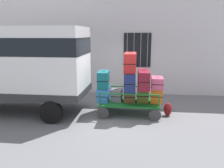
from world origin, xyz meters
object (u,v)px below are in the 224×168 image
(suitcase_midright_middle, at_px, (144,79))
(suitcase_midright_bottom, at_px, (143,95))
(suitcase_right_bottom, at_px, (157,95))
(backpack, at_px, (168,109))
(suitcase_center_top, at_px, (130,62))
(suitcase_center_middle, at_px, (130,81))
(suitcase_left_middle, at_px, (103,79))
(suitcase_center_bottom, at_px, (130,95))
(suitcase_left_bottom, at_px, (104,94))
(suitcase_right_middle, at_px, (157,83))
(van, at_px, (17,61))
(luggage_cart, at_px, (130,104))
(suitcase_midleft_bottom, at_px, (117,95))

(suitcase_midright_middle, bearing_deg, suitcase_midright_bottom, 90.00)
(suitcase_right_bottom, relative_size, backpack, 1.13)
(suitcase_center_top, bearing_deg, suitcase_center_middle, -90.00)
(suitcase_left_middle, bearing_deg, backpack, -2.31)
(suitcase_center_bottom, bearing_deg, suitcase_left_bottom, -179.51)
(suitcase_left_middle, xyz_separation_m, suitcase_right_middle, (1.81, -0.05, -0.06))
(van, xyz_separation_m, suitcase_center_middle, (3.88, 0.14, -0.64))
(suitcase_left_middle, height_order, suitcase_midright_bottom, suitcase_left_middle)
(suitcase_center_bottom, distance_m, suitcase_midright_middle, 0.74)
(luggage_cart, xyz_separation_m, suitcase_center_top, (0.00, 0.03, 1.42))
(suitcase_midright_middle, bearing_deg, suitcase_center_bottom, 173.84)
(luggage_cart, relative_size, suitcase_center_middle, 1.96)
(suitcase_midright_bottom, distance_m, backpack, 0.96)
(suitcase_midright_bottom, distance_m, suitcase_midright_middle, 0.55)
(luggage_cart, xyz_separation_m, suitcase_center_middle, (0.00, -0.02, 0.79))
(suitcase_right_middle, bearing_deg, backpack, -5.34)
(suitcase_center_bottom, relative_size, suitcase_center_top, 0.57)
(luggage_cart, distance_m, backpack, 1.30)
(suitcase_center_top, bearing_deg, suitcase_left_middle, 179.68)
(suitcase_left_bottom, relative_size, suitcase_center_bottom, 1.46)
(van, xyz_separation_m, luggage_cart, (3.88, 0.16, -1.44))
(suitcase_midright_middle, bearing_deg, backpack, -2.49)
(backpack, bearing_deg, suitcase_midright_bottom, 174.12)
(suitcase_left_middle, height_order, suitcase_midright_middle, suitcase_midright_middle)
(suitcase_center_bottom, relative_size, suitcase_right_middle, 0.81)
(van, bearing_deg, suitcase_midleft_bottom, 2.97)
(suitcase_left_bottom, xyz_separation_m, backpack, (2.20, -0.08, -0.44))
(suitcase_left_bottom, distance_m, suitcase_center_middle, 1.03)
(suitcase_center_bottom, distance_m, suitcase_right_middle, 1.03)
(suitcase_midright_middle, height_order, backpack, suitcase_midright_middle)
(van, xyz_separation_m, suitcase_right_bottom, (4.79, 0.15, -1.11))
(suitcase_midright_bottom, height_order, suitcase_right_bottom, suitcase_right_bottom)
(suitcase_center_middle, relative_size, backpack, 2.37)
(van, height_order, suitcase_right_middle, van)
(suitcase_left_middle, bearing_deg, luggage_cart, -2.38)
(suitcase_center_middle, xyz_separation_m, suitcase_right_middle, (0.91, 0.00, -0.03))
(suitcase_left_middle, xyz_separation_m, suitcase_center_bottom, (0.91, -0.00, -0.54))
(suitcase_midright_middle, xyz_separation_m, backpack, (0.84, -0.04, -1.01))
(suitcase_center_top, xyz_separation_m, suitcase_right_bottom, (0.91, -0.04, -1.09))
(suitcase_center_bottom, bearing_deg, suitcase_midleft_bottom, -178.11)
(suitcase_left_middle, bearing_deg, suitcase_center_bottom, -0.22)
(suitcase_midright_middle, distance_m, suitcase_right_middle, 0.47)
(van, bearing_deg, backpack, 1.18)
(suitcase_center_middle, bearing_deg, suitcase_left_bottom, 177.29)
(suitcase_right_middle, bearing_deg, luggage_cart, 179.06)
(suitcase_right_bottom, bearing_deg, luggage_cart, 179.60)
(suitcase_left_middle, relative_size, backpack, 1.68)
(suitcase_left_middle, xyz_separation_m, suitcase_right_bottom, (1.81, -0.04, -0.50))
(suitcase_center_top, bearing_deg, suitcase_left_bottom, -179.60)
(suitcase_center_middle, bearing_deg, suitcase_center_top, 90.00)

